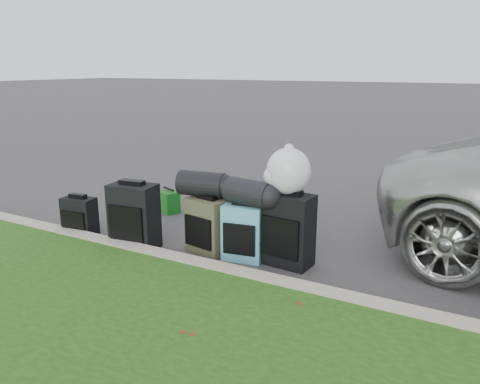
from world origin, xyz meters
The scene contains 12 objects.
ground centered at (0.00, 0.00, 0.00)m, with size 120.00×120.00×0.00m, color #383535.
curb centered at (0.00, -1.00, 0.07)m, with size 120.00×0.18×0.15m, color #9E937F.
suitcase_small_black centered at (-1.77, -0.80, 0.25)m, with size 0.40×0.22×0.50m, color black.
suitcase_large_black_left centered at (-0.95, -0.75, 0.38)m, with size 0.52×0.31×0.75m, color black.
suitcase_olive centered at (-0.15, -0.46, 0.31)m, with size 0.45×0.28×0.62m, color #383725.
suitcase_teal centered at (0.29, -0.44, 0.31)m, with size 0.43×0.25×0.61m, color teal.
suitcase_large_black_right centered at (0.76, -0.34, 0.38)m, with size 0.51×0.31×0.76m, color black.
tote_green centered at (-1.43, 0.53, 0.15)m, with size 0.27×0.22×0.31m, color #16651A.
tote_navy centered at (-0.53, 0.39, 0.17)m, with size 0.31×0.25×0.34m, color navy.
duffel_left centered at (-0.26, -0.39, 0.76)m, with size 0.28×0.28×0.52m, color black.
duffel_right centered at (0.34, -0.42, 0.75)m, with size 0.28×0.28×0.50m, color black.
trash_bag centered at (0.73, -0.30, 0.99)m, with size 0.46×0.46×0.46m, color white.
Camera 1 is at (2.51, -4.59, 2.02)m, focal length 35.00 mm.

